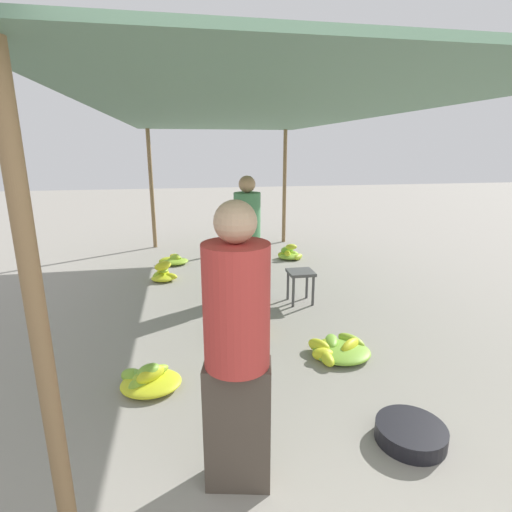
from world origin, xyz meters
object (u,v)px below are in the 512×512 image
basin_black (411,433)px  shopper_walking_mid (247,236)px  banana_pile_left_2 (174,260)px  banana_pile_right_1 (290,254)px  banana_pile_left_0 (148,379)px  vendor_foreground (237,349)px  banana_pile_right_0 (338,349)px  crate_near (245,326)px  stool (301,277)px  crate_mid (239,293)px  banana_pile_left_1 (163,273)px

basin_black → shopper_walking_mid: size_ratio=0.29×
banana_pile_left_2 → banana_pile_right_1: bearing=-1.3°
banana_pile_left_0 → banana_pile_left_2: banana_pile_left_0 is taller
basin_black → banana_pile_left_2: 5.25m
vendor_foreground → banana_pile_right_0: vendor_foreground is taller
basin_black → banana_pile_left_0: (-1.90, 1.03, 0.02)m
crate_near → shopper_walking_mid: size_ratio=0.26×
crate_near → banana_pile_left_2: bearing=105.3°
banana_pile_left_2 → banana_pile_right_0: 4.06m
stool → banana_pile_right_1: (0.45, 2.19, -0.27)m
stool → banana_pile_right_1: stool is taller
basin_black → crate_mid: 3.10m
crate_mid → vendor_foreground: bearing=-98.4°
banana_pile_right_1 → shopper_walking_mid: 2.32m
shopper_walking_mid → basin_black: bearing=-77.3°
banana_pile_left_2 → vendor_foreground: bearing=-84.7°
stool → basin_black: stool is taller
banana_pile_left_2 → crate_mid: bearing=-64.8°
banana_pile_left_1 → crate_mid: 1.49m
stool → vendor_foreground: bearing=-113.8°
basin_black → banana_pile_left_1: size_ratio=1.07×
banana_pile_left_0 → banana_pile_right_1: bearing=58.9°
basin_black → crate_mid: (-0.81, 2.99, 0.02)m
crate_mid → shopper_walking_mid: shopper_walking_mid is taller
vendor_foreground → basin_black: vendor_foreground is taller
banana_pile_left_1 → banana_pile_left_2: banana_pile_left_1 is taller
banana_pile_left_0 → crate_mid: (1.10, 1.96, 0.01)m
stool → crate_near: bearing=-137.8°
stool → crate_near: (-0.89, -0.80, -0.27)m
banana_pile_right_0 → shopper_walking_mid: 2.06m
shopper_walking_mid → banana_pile_left_1: bearing=140.6°
vendor_foreground → basin_black: size_ratio=3.58×
basin_black → banana_pile_left_2: size_ratio=0.91×
banana_pile_left_0 → crate_mid: bearing=60.8°
vendor_foreground → banana_pile_left_1: vendor_foreground is taller
stool → banana_pile_left_2: 2.83m
banana_pile_left_1 → banana_pile_right_0: 3.32m
banana_pile_left_2 → banana_pile_right_0: bearing=-65.4°
vendor_foreground → shopper_walking_mid: 3.22m
banana_pile_left_2 → stool: bearing=-52.5°
stool → basin_black: size_ratio=0.90×
basin_black → banana_pile_right_0: 1.26m
banana_pile_right_0 → basin_black: bearing=-88.0°
banana_pile_left_1 → banana_pile_right_0: banana_pile_left_1 is taller
banana_pile_left_1 → shopper_walking_mid: size_ratio=0.28×
banana_pile_right_0 → vendor_foreground: bearing=-131.3°
banana_pile_left_0 → shopper_walking_mid: shopper_walking_mid is taller
banana_pile_left_1 → basin_black: bearing=-64.9°
vendor_foreground → stool: (1.25, 2.84, -0.57)m
crate_near → crate_mid: size_ratio=0.83×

